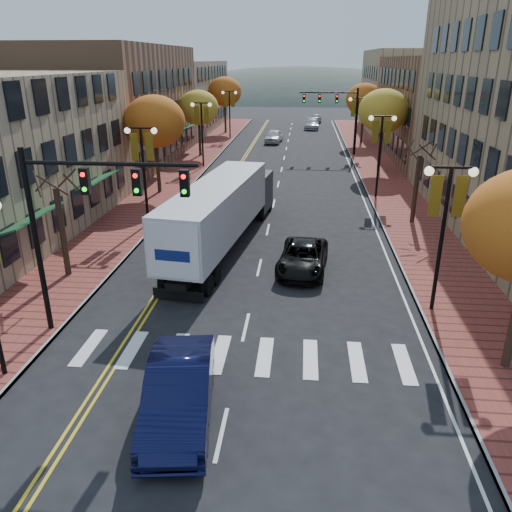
# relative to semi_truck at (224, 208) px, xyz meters

# --- Properties ---
(ground) EXTENTS (200.00, 200.00, 0.00)m
(ground) POSITION_rel_semi_truck_xyz_m (2.19, -12.90, -2.22)
(ground) COLOR black
(ground) RESTS_ON ground
(sidewalk_left) EXTENTS (4.00, 85.00, 0.15)m
(sidewalk_left) POSITION_rel_semi_truck_xyz_m (-6.81, 19.60, -2.14)
(sidewalk_left) COLOR brown
(sidewalk_left) RESTS_ON ground
(sidewalk_right) EXTENTS (4.00, 85.00, 0.15)m
(sidewalk_right) POSITION_rel_semi_truck_xyz_m (11.19, 19.60, -2.14)
(sidewalk_right) COLOR brown
(sidewalk_right) RESTS_ON ground
(building_left_mid) EXTENTS (12.00, 24.00, 11.00)m
(building_left_mid) POSITION_rel_semi_truck_xyz_m (-14.81, 23.10, 3.28)
(building_left_mid) COLOR brown
(building_left_mid) RESTS_ON ground
(building_left_far) EXTENTS (12.00, 26.00, 9.50)m
(building_left_far) POSITION_rel_semi_truck_xyz_m (-14.81, 48.10, 2.53)
(building_left_far) COLOR #9E8966
(building_left_far) RESTS_ON ground
(building_right_mid) EXTENTS (15.00, 24.00, 10.00)m
(building_right_mid) POSITION_rel_semi_truck_xyz_m (20.69, 29.10, 2.78)
(building_right_mid) COLOR brown
(building_right_mid) RESTS_ON ground
(building_right_far) EXTENTS (15.00, 20.00, 11.00)m
(building_right_far) POSITION_rel_semi_truck_xyz_m (20.69, 51.10, 3.28)
(building_right_far) COLOR #9E8966
(building_right_far) RESTS_ON ground
(tree_left_a) EXTENTS (0.28, 0.28, 4.20)m
(tree_left_a) POSITION_rel_semi_truck_xyz_m (-6.81, -4.90, 0.03)
(tree_left_a) COLOR #382619
(tree_left_a) RESTS_ON sidewalk_left
(tree_left_b) EXTENTS (4.48, 4.48, 7.21)m
(tree_left_b) POSITION_rel_semi_truck_xyz_m (-6.81, 11.10, 3.23)
(tree_left_b) COLOR #382619
(tree_left_b) RESTS_ON sidewalk_left
(tree_left_c) EXTENTS (4.16, 4.16, 6.69)m
(tree_left_c) POSITION_rel_semi_truck_xyz_m (-6.81, 27.10, 2.83)
(tree_left_c) COLOR #382619
(tree_left_c) RESTS_ON sidewalk_left
(tree_left_d) EXTENTS (4.61, 4.61, 7.42)m
(tree_left_d) POSITION_rel_semi_truck_xyz_m (-6.81, 45.10, 3.38)
(tree_left_d) COLOR #382619
(tree_left_d) RESTS_ON sidewalk_left
(tree_right_b) EXTENTS (0.28, 0.28, 4.20)m
(tree_right_b) POSITION_rel_semi_truck_xyz_m (11.19, 5.10, 0.03)
(tree_right_b) COLOR #382619
(tree_right_b) RESTS_ON sidewalk_right
(tree_right_c) EXTENTS (4.48, 4.48, 7.21)m
(tree_right_c) POSITION_rel_semi_truck_xyz_m (11.19, 21.10, 3.23)
(tree_right_c) COLOR #382619
(tree_right_c) RESTS_ON sidewalk_right
(tree_right_d) EXTENTS (4.35, 4.35, 7.00)m
(tree_right_d) POSITION_rel_semi_truck_xyz_m (11.19, 37.10, 3.07)
(tree_right_d) COLOR #382619
(tree_right_d) RESTS_ON sidewalk_right
(lamp_left_b) EXTENTS (1.96, 0.36, 6.05)m
(lamp_left_b) POSITION_rel_semi_truck_xyz_m (-5.31, 3.10, 2.07)
(lamp_left_b) COLOR black
(lamp_left_b) RESTS_ON ground
(lamp_left_c) EXTENTS (1.96, 0.36, 6.05)m
(lamp_left_c) POSITION_rel_semi_truck_xyz_m (-5.31, 21.10, 2.07)
(lamp_left_c) COLOR black
(lamp_left_c) RESTS_ON ground
(lamp_left_d) EXTENTS (1.96, 0.36, 6.05)m
(lamp_left_d) POSITION_rel_semi_truck_xyz_m (-5.31, 39.10, 2.07)
(lamp_left_d) COLOR black
(lamp_left_d) RESTS_ON ground
(lamp_right_a) EXTENTS (1.96, 0.36, 6.05)m
(lamp_right_a) POSITION_rel_semi_truck_xyz_m (9.69, -6.90, 2.07)
(lamp_right_a) COLOR black
(lamp_right_a) RESTS_ON ground
(lamp_right_b) EXTENTS (1.96, 0.36, 6.05)m
(lamp_right_b) POSITION_rel_semi_truck_xyz_m (9.69, 11.10, 2.07)
(lamp_right_b) COLOR black
(lamp_right_b) RESTS_ON ground
(lamp_right_c) EXTENTS (1.96, 0.36, 6.05)m
(lamp_right_c) POSITION_rel_semi_truck_xyz_m (9.69, 29.10, 2.07)
(lamp_right_c) COLOR black
(lamp_right_c) RESTS_ON ground
(traffic_mast_near) EXTENTS (6.10, 0.35, 7.00)m
(traffic_mast_near) POSITION_rel_semi_truck_xyz_m (-3.29, -9.91, 2.70)
(traffic_mast_near) COLOR black
(traffic_mast_near) RESTS_ON ground
(traffic_mast_far) EXTENTS (6.10, 0.34, 7.00)m
(traffic_mast_far) POSITION_rel_semi_truck_xyz_m (7.67, 29.09, 2.70)
(traffic_mast_far) COLOR black
(traffic_mast_far) RESTS_ON ground
(semi_truck) EXTENTS (4.40, 15.38, 3.80)m
(semi_truck) POSITION_rel_semi_truck_xyz_m (0.00, 0.00, 0.00)
(semi_truck) COLOR black
(semi_truck) RESTS_ON ground
(navy_sedan) EXTENTS (2.48, 5.39, 1.71)m
(navy_sedan) POSITION_rel_semi_truck_xyz_m (0.88, -14.27, -1.36)
(navy_sedan) COLOR black
(navy_sedan) RESTS_ON ground
(black_suv) EXTENTS (2.71, 5.09, 1.36)m
(black_suv) POSITION_rel_semi_truck_xyz_m (4.34, -3.03, -1.54)
(black_suv) COLOR black
(black_suv) RESTS_ON ground
(car_far_white) EXTENTS (2.26, 4.79, 1.58)m
(car_far_white) POSITION_rel_semi_truck_xyz_m (0.45, 37.31, -1.43)
(car_far_white) COLOR silver
(car_far_white) RESTS_ON ground
(car_far_silver) EXTENTS (2.30, 5.24, 1.50)m
(car_far_silver) POSITION_rel_semi_truck_xyz_m (5.29, 51.01, -1.47)
(car_far_silver) COLOR #AAABB2
(car_far_silver) RESTS_ON ground
(car_far_oncoming) EXTENTS (1.55, 3.92, 1.27)m
(car_far_oncoming) POSITION_rel_semi_truck_xyz_m (6.15, 59.89, -1.59)
(car_far_oncoming) COLOR #9A9AA1
(car_far_oncoming) RESTS_ON ground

